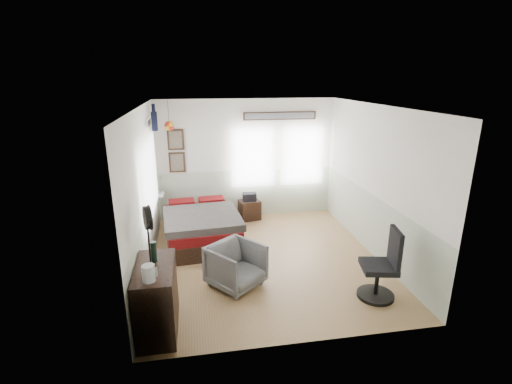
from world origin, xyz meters
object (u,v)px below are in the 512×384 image
bed (201,227)px  armchair (236,266)px  nightstand (250,210)px  task_chair (382,270)px  dresser (157,298)px

bed → armchair: bearing=-79.6°
armchair → nightstand: armchair is taller
bed → armchair: (0.48, -1.77, 0.04)m
nightstand → task_chair: size_ratio=0.41×
nightstand → dresser: bearing=-127.8°
bed → task_chair: size_ratio=1.89×
dresser → nightstand: (1.76, 3.65, -0.23)m
armchair → bed: bearing=66.4°
bed → task_chair: task_chair is taller
bed → dresser: bearing=-108.4°
dresser → nightstand: 4.06m
bed → task_chair: (2.56, -2.46, 0.14)m
bed → armchair: size_ratio=2.73×
armchair → task_chair: (2.08, -0.68, 0.10)m
dresser → task_chair: 3.20m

